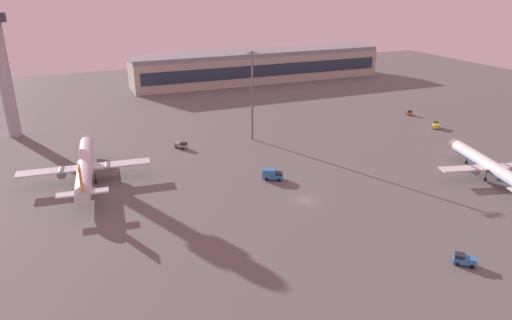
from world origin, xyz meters
name	(u,v)px	position (x,y,z in m)	size (l,w,h in m)	color
ground_plane	(305,200)	(0.00, 0.00, 0.00)	(416.00, 416.00, 0.00)	#605E5B
terminal_building	(259,66)	(48.52, 143.12, 8.09)	(139.27, 22.40, 16.40)	#B2AD99
control_tower	(1,59)	(-71.27, 87.80, 27.30)	(8.00, 8.00, 47.87)	#A8A8B2
airplane_near_gate	(490,166)	(54.64, -7.51, 3.72)	(29.68, 37.83, 9.85)	silver
airplane_taxiway_distant	(85,166)	(-50.56, 34.66, 4.39)	(35.36, 45.36, 11.63)	silver
catering_truck	(272,174)	(-2.26, 15.44, 1.58)	(6.07, 4.86, 3.05)	#3372BF
baggage_tractor	(436,125)	(75.38, 35.67, 1.18)	(4.18, 4.42, 2.25)	yellow
maintenance_van	(464,260)	(15.08, -37.50, 1.18)	(4.34, 4.29, 2.25)	#3372BF
cargo_loader	(181,145)	(-19.41, 50.86, 1.18)	(4.16, 4.43, 2.25)	gray
pushback_tug	(410,113)	(78.38, 54.10, 1.07)	(3.02, 3.56, 2.05)	#D85919
apron_light_central	(252,91)	(6.08, 50.36, 17.28)	(4.80, 0.90, 30.75)	slate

